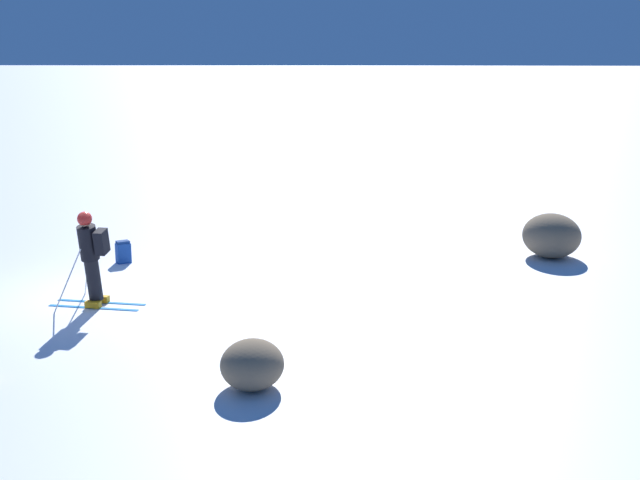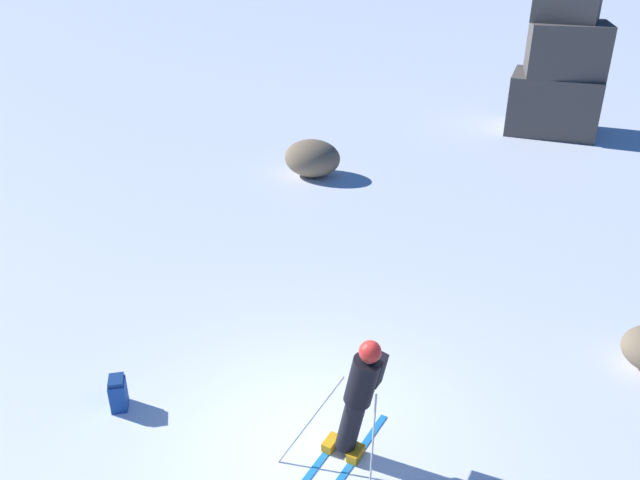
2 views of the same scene
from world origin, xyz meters
name	(u,v)px [view 1 (image 1 of 2)]	position (x,y,z in m)	size (l,w,h in m)	color
ground_plane	(104,298)	(0.00, 0.00, 0.00)	(300.00, 300.00, 0.00)	white
skier	(91,254)	(0.65, 0.00, 1.04)	(1.27, 1.79, 1.87)	#1E7AC6
spare_backpack	(123,252)	(-2.75, -0.30, 0.24)	(0.35, 0.37, 0.50)	#194293
exposed_boulder_0	(552,236)	(-3.58, 9.28, 0.50)	(1.53, 1.30, 0.99)	#7A664C
exposed_boulder_1	(252,364)	(4.37, 3.30, 0.35)	(1.07, 0.91, 0.70)	#7A664C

